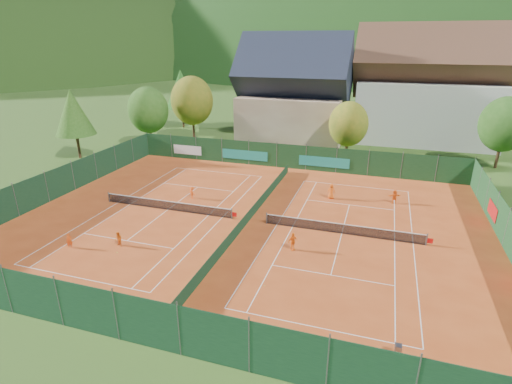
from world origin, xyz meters
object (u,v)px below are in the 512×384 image
object	(u,v)px
player_left_near	(69,240)
player_right_far_a	(331,191)
player_left_mid	(119,239)
hotel_block_a	(427,93)
player_left_far	(192,192)
chalet	(294,98)
player_right_near	(293,241)
player_right_far_b	(394,197)
ball_hopper	(398,347)

from	to	relation	value
player_left_near	player_right_far_a	world-z (taller)	player_right_far_a
player_left_near	player_left_mid	bearing A→B (deg)	-15.40
hotel_block_a	player_right_far_a	world-z (taller)	hotel_block_a
player_left_far	chalet	bearing A→B (deg)	-69.53
chalet	player_right_near	size ratio (longest dim) A/B	11.13
player_right_near	player_right_far_b	bearing A→B (deg)	8.81
ball_hopper	player_right_far_b	distance (m)	20.98
chalet	player_left_near	distance (m)	40.00
player_right_near	player_right_far_b	size ratio (longest dim) A/B	1.07
player_left_mid	player_right_near	world-z (taller)	player_right_near
player_right_far_b	ball_hopper	bearing A→B (deg)	69.21
hotel_block_a	player_left_near	distance (m)	52.84
player_left_near	player_left_far	xyz separation A→B (m)	(4.37, 11.99, 0.02)
chalet	player_right_near	world-z (taller)	chalet
player_left_near	player_right_near	size ratio (longest dim) A/B	0.81
hotel_block_a	player_left_mid	size ratio (longest dim) A/B	18.17
player_left_mid	chalet	bearing A→B (deg)	99.36
player_left_near	chalet	bearing A→B (deg)	41.20
chalet	player_right_far_b	bearing A→B (deg)	-55.39
hotel_block_a	ball_hopper	size ratio (longest dim) A/B	27.00
chalet	player_right_near	xyz separation A→B (m)	(7.76, -33.84, -5.90)
player_right_far_a	player_right_far_b	distance (m)	6.01
player_left_mid	player_left_far	xyz separation A→B (m)	(0.93, 10.67, 0.02)
chalet	player_right_far_a	distance (m)	24.92
ball_hopper	player_right_far_a	world-z (taller)	player_right_far_a
chalet	player_right_near	bearing A→B (deg)	-77.08
chalet	ball_hopper	distance (m)	45.80
ball_hopper	player_left_near	xyz separation A→B (m)	(-23.67, 4.16, 0.04)
player_right_far_b	player_left_near	bearing A→B (deg)	14.38
hotel_block_a	player_left_near	bearing A→B (deg)	-121.63
chalet	ball_hopper	size ratio (longest dim) A/B	20.25
player_right_near	player_right_far_a	size ratio (longest dim) A/B	0.94
player_right_near	player_right_far_b	xyz separation A→B (m)	(7.28, 12.03, -0.05)
player_left_near	player_left_far	bearing A→B (deg)	33.55
player_left_near	player_right_far_a	xyz separation A→B (m)	(17.55, 16.16, 0.18)
player_left_near	player_left_mid	world-z (taller)	player_left_mid
player_left_mid	player_right_far_b	distance (m)	25.37
hotel_block_a	player_right_far_b	world-z (taller)	hotel_block_a
player_left_far	player_right_far_b	bearing A→B (deg)	-136.61
hotel_block_a	ball_hopper	bearing A→B (deg)	-94.47
player_right_far_a	ball_hopper	bearing A→B (deg)	102.97
hotel_block_a	player_left_mid	xyz separation A→B (m)	(-24.04, -43.30, -6.79)
player_left_far	player_right_near	xyz separation A→B (m)	(11.87, -7.20, 0.11)
player_left_mid	player_left_far	world-z (taller)	player_left_far
ball_hopper	player_left_mid	xyz separation A→B (m)	(-20.23, 5.48, 0.04)
hotel_block_a	chalet	bearing A→B (deg)	-162.47
player_left_far	player_left_near	bearing A→B (deg)	99.20
player_left_mid	player_right_far_a	world-z (taller)	player_right_far_a
ball_hopper	player_right_far_b	bearing A→B (deg)	90.39
hotel_block_a	player_right_far_b	bearing A→B (deg)	-98.10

